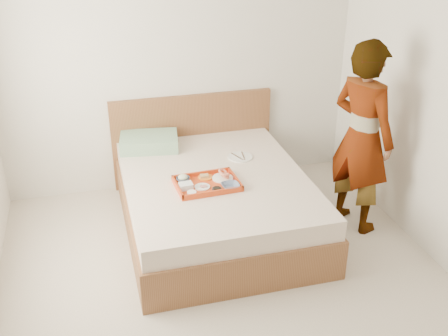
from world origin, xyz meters
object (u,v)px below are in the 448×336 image
Objects in this scene: dinner_plate at (240,157)px; person at (362,138)px; bed at (216,202)px; tray at (207,183)px.

person reaches higher than dinner_plate.
bed is 1.40m from person.
tray is 2.25× the size of dinner_plate.
person is (1.24, -0.24, 0.59)m from bed.
person is at bearing -6.79° from tray.
tray is at bearing 64.08° from person.
dinner_plate is at bearing 43.98° from bed.
tray is at bearing -132.94° from dinner_plate.
bed is 3.80× the size of tray.
bed is 0.35m from tray.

